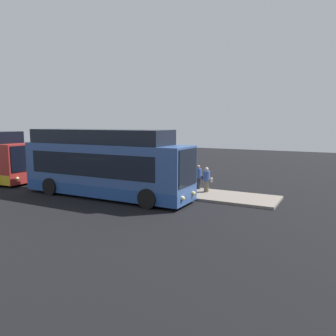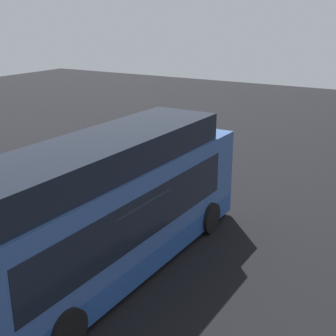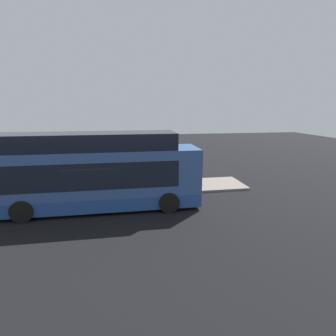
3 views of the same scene
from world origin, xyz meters
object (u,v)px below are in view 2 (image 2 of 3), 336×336
at_px(passenger_with_bags, 97,174).
at_px(suitcase, 48,209).
at_px(passenger_boarding, 123,171).
at_px(bus_lead, 112,213).
at_px(passenger_waiting, 44,201).

distance_m(passenger_with_bags, suitcase, 3.00).
distance_m(passenger_boarding, passenger_with_bags, 1.07).
distance_m(bus_lead, passenger_boarding, 6.46).
bearing_deg(suitcase, passenger_with_bags, 1.48).
height_order(passenger_boarding, passenger_waiting, passenger_waiting).
distance_m(passenger_boarding, passenger_waiting, 4.23).
bearing_deg(bus_lead, passenger_waiting, 74.30).
bearing_deg(passenger_waiting, passenger_with_bags, 164.15).
relative_size(passenger_with_bags, suitcase, 1.66).
height_order(bus_lead, passenger_with_bags, bus_lead).
relative_size(bus_lead, passenger_with_bags, 6.99).
distance_m(bus_lead, suitcase, 4.64).
bearing_deg(suitcase, passenger_boarding, -8.83).
bearing_deg(passenger_boarding, passenger_waiting, -117.16).
bearing_deg(passenger_with_bags, suitcase, -103.78).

